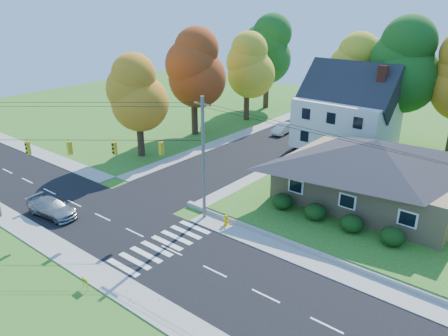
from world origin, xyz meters
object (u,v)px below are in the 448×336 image
object	(u,v)px
ranch_house	(374,170)
fire_hydrant	(226,221)
white_car	(283,128)
silver_sedan	(52,208)

from	to	relation	value
ranch_house	fire_hydrant	bearing A→B (deg)	-124.17
white_car	fire_hydrant	xyz separation A→B (m)	(9.82, -24.07, -0.24)
ranch_house	silver_sedan	distance (m)	26.83
silver_sedan	ranch_house	bearing A→B (deg)	-52.76
ranch_house	silver_sedan	bearing A→B (deg)	-136.53
ranch_house	fire_hydrant	world-z (taller)	ranch_house
white_car	ranch_house	bearing A→B (deg)	-41.63
silver_sedan	white_car	world-z (taller)	silver_sedan
fire_hydrant	ranch_house	bearing A→B (deg)	55.83
white_car	fire_hydrant	size ratio (longest dim) A/B	4.37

